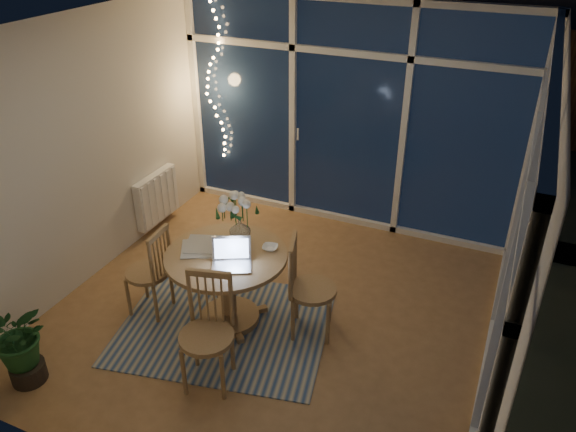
{
  "coord_description": "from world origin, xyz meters",
  "views": [
    {
      "loc": [
        1.81,
        -3.81,
        3.43
      ],
      "look_at": [
        0.03,
        0.25,
        0.93
      ],
      "focal_mm": 35.0,
      "sensor_mm": 36.0,
      "label": 1
    }
  ],
  "objects_px": {
    "dining_table": "(228,288)",
    "potted_plant": "(20,344)",
    "chair_left": "(147,270)",
    "chair_front": "(206,335)",
    "laptop": "(231,255)",
    "chair_right": "(312,287)",
    "flower_vase": "(240,229)"
  },
  "relations": [
    {
      "from": "chair_front",
      "to": "potted_plant",
      "type": "bearing_deg",
      "value": -171.92
    },
    {
      "from": "chair_right",
      "to": "laptop",
      "type": "distance_m",
      "value": 0.78
    },
    {
      "from": "dining_table",
      "to": "chair_front",
      "type": "xyz_separation_m",
      "value": [
        0.23,
        -0.74,
        0.13
      ]
    },
    {
      "from": "chair_left",
      "to": "chair_right",
      "type": "bearing_deg",
      "value": 98.18
    },
    {
      "from": "flower_vase",
      "to": "dining_table",
      "type": "bearing_deg",
      "value": -89.39
    },
    {
      "from": "dining_table",
      "to": "potted_plant",
      "type": "distance_m",
      "value": 1.74
    },
    {
      "from": "potted_plant",
      "to": "chair_left",
      "type": "bearing_deg",
      "value": 71.49
    },
    {
      "from": "chair_right",
      "to": "potted_plant",
      "type": "height_order",
      "value": "chair_right"
    },
    {
      "from": "chair_right",
      "to": "flower_vase",
      "type": "xyz_separation_m",
      "value": [
        -0.75,
        0.11,
        0.36
      ]
    },
    {
      "from": "laptop",
      "to": "flower_vase",
      "type": "distance_m",
      "value": 0.45
    },
    {
      "from": "chair_left",
      "to": "dining_table",
      "type": "bearing_deg",
      "value": 98.1
    },
    {
      "from": "chair_front",
      "to": "flower_vase",
      "type": "bearing_deg",
      "value": 87.81
    },
    {
      "from": "chair_front",
      "to": "laptop",
      "type": "distance_m",
      "value": 0.69
    },
    {
      "from": "chair_left",
      "to": "laptop",
      "type": "xyz_separation_m",
      "value": [
        0.89,
        0.01,
        0.4
      ]
    },
    {
      "from": "dining_table",
      "to": "potted_plant",
      "type": "bearing_deg",
      "value": -130.8
    },
    {
      "from": "chair_front",
      "to": "laptop",
      "type": "bearing_deg",
      "value": 83.31
    },
    {
      "from": "chair_front",
      "to": "flower_vase",
      "type": "relative_size",
      "value": 4.7
    },
    {
      "from": "chair_right",
      "to": "chair_left",
      "type": "bearing_deg",
      "value": 85.78
    },
    {
      "from": "dining_table",
      "to": "chair_right",
      "type": "distance_m",
      "value": 0.78
    },
    {
      "from": "potted_plant",
      "to": "flower_vase",
      "type": "bearing_deg",
      "value": 54.54
    },
    {
      "from": "laptop",
      "to": "flower_vase",
      "type": "relative_size",
      "value": 1.57
    },
    {
      "from": "chair_front",
      "to": "laptop",
      "type": "height_order",
      "value": "chair_front"
    },
    {
      "from": "chair_left",
      "to": "laptop",
      "type": "bearing_deg",
      "value": 86.37
    },
    {
      "from": "dining_table",
      "to": "potted_plant",
      "type": "xyz_separation_m",
      "value": [
        -1.14,
        -1.32,
        0.01
      ]
    },
    {
      "from": "dining_table",
      "to": "laptop",
      "type": "height_order",
      "value": "laptop"
    },
    {
      "from": "chair_left",
      "to": "chair_right",
      "type": "distance_m",
      "value": 1.54
    },
    {
      "from": "laptop",
      "to": "flower_vase",
      "type": "xyz_separation_m",
      "value": [
        -0.14,
        0.43,
        -0.02
      ]
    },
    {
      "from": "chair_right",
      "to": "flower_vase",
      "type": "distance_m",
      "value": 0.84
    },
    {
      "from": "dining_table",
      "to": "chair_front",
      "type": "bearing_deg",
      "value": -73.03
    },
    {
      "from": "chair_left",
      "to": "potted_plant",
      "type": "bearing_deg",
      "value": -22.9
    },
    {
      "from": "chair_left",
      "to": "chair_front",
      "type": "height_order",
      "value": "chair_front"
    },
    {
      "from": "chair_front",
      "to": "flower_vase",
      "type": "xyz_separation_m",
      "value": [
        -0.23,
        1.01,
        0.35
      ]
    }
  ]
}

